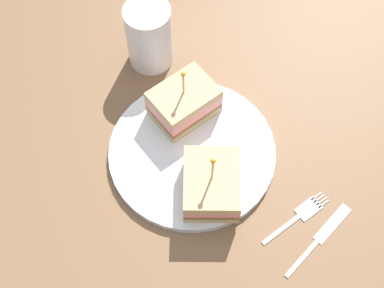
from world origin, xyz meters
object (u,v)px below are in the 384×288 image
drink_glass (149,37)px  fork (302,214)px  sandwich_half_front (211,184)px  knife (322,236)px  sandwich_half_back (184,102)px  plate (192,152)px

drink_glass → fork: 35.43cm
sandwich_half_front → knife: sandwich_half_front is taller
fork → sandwich_half_back: bearing=-138.2°
sandwich_half_front → knife: bearing=63.7°
fork → knife: 4.03cm
sandwich_half_front → drink_glass: same height
fork → drink_glass: bearing=-145.0°
drink_glass → sandwich_half_back: bearing=22.1°
fork → knife: (3.36, 2.23, 0.00)cm
plate → sandwich_half_back: bearing=-173.7°
sandwich_half_back → drink_glass: sandwich_half_back is taller
fork → knife: size_ratio=0.96×
sandwich_half_back → fork: size_ratio=1.11×
sandwich_half_back → drink_glass: (-11.50, -4.67, 1.33)cm
plate → knife: plate is taller
plate → drink_glass: (-18.20, -5.41, 4.64)cm
knife → sandwich_half_back: bearing=-139.4°
sandwich_half_front → sandwich_half_back: bearing=-167.6°
sandwich_half_back → fork: bearing=41.8°
plate → drink_glass: 19.54cm
drink_glass → fork: (28.74, 20.09, -5.06)cm
plate → sandwich_half_front: bearing=18.4°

